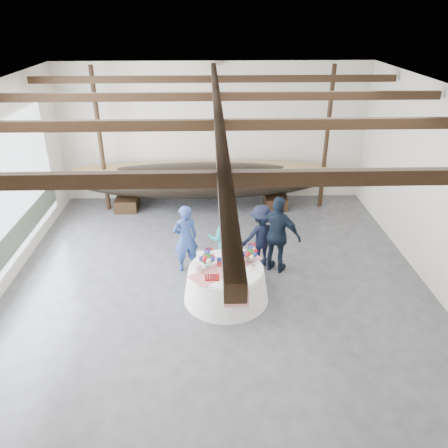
{
  "coord_description": "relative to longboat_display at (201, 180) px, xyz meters",
  "views": [
    {
      "loc": [
        -0.15,
        -8.11,
        5.99
      ],
      "look_at": [
        0.18,
        1.47,
        1.19
      ],
      "focal_mm": 35.0,
      "sensor_mm": 36.0,
      "label": 1
    }
  ],
  "objects": [
    {
      "name": "floor",
      "position": [
        0.44,
        -5.1,
        -0.97
      ],
      "size": [
        10.0,
        12.0,
        0.01
      ],
      "primitive_type": "cube",
      "color": "#3D3D42",
      "rests_on": "ground"
    },
    {
      "name": "guest_woman_teal",
      "position": [
        0.61,
        -3.73,
        -0.14
      ],
      "size": [
        0.82,
        0.64,
        1.67
      ],
      "primitive_type": "imported",
      "rotation": [
        0.0,
        0.0,
        3.13
      ],
      "color": "teal",
      "rests_on": "ground"
    },
    {
      "name": "wall_back",
      "position": [
        0.44,
        0.9,
        1.28
      ],
      "size": [
        10.0,
        0.02,
        4.5
      ],
      "primitive_type": "cube",
      "color": "silver",
      "rests_on": "ground"
    },
    {
      "name": "ceiling",
      "position": [
        0.44,
        -5.1,
        3.53
      ],
      "size": [
        10.0,
        12.0,
        0.01
      ],
      "primitive_type": "cube",
      "color": "white",
      "rests_on": "wall_back"
    },
    {
      "name": "guest_woman_blue",
      "position": [
        -0.34,
        -3.76,
        -0.1
      ],
      "size": [
        0.75,
        0.63,
        1.75
      ],
      "primitive_type": "imported",
      "rotation": [
        0.0,
        0.0,
        3.53
      ],
      "color": "navy",
      "rests_on": "ground"
    },
    {
      "name": "longboat_display",
      "position": [
        0.0,
        0.0,
        0.0
      ],
      "size": [
        8.13,
        1.63,
        1.52
      ],
      "color": "black",
      "rests_on": "ground"
    },
    {
      "name": "pavilion_structure",
      "position": [
        0.44,
        -4.24,
        3.03
      ],
      "size": [
        9.8,
        11.76,
        4.5
      ],
      "color": "black",
      "rests_on": "ground"
    },
    {
      "name": "guest_man_right",
      "position": [
        1.92,
        -3.89,
        0.02
      ],
      "size": [
        1.26,
        1.0,
        1.99
      ],
      "primitive_type": "imported",
      "rotation": [
        0.0,
        0.0,
        2.62
      ],
      "color": "black",
      "rests_on": "ground"
    },
    {
      "name": "guest_man_left",
      "position": [
        1.55,
        -3.58,
        -0.15
      ],
      "size": [
        1.19,
        0.88,
        1.64
      ],
      "primitive_type": "imported",
      "rotation": [
        0.0,
        0.0,
        3.42
      ],
      "color": "black",
      "rests_on": "ground"
    },
    {
      "name": "tabletop_items",
      "position": [
        0.6,
        -4.93,
        -0.0
      ],
      "size": [
        1.72,
        1.56,
        0.4
      ],
      "color": "red",
      "rests_on": "banquet_table"
    },
    {
      "name": "banquet_table",
      "position": [
        0.61,
        -5.03,
        -0.56
      ],
      "size": [
        1.92,
        1.92,
        0.82
      ],
      "color": "white",
      "rests_on": "ground"
    }
  ]
}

